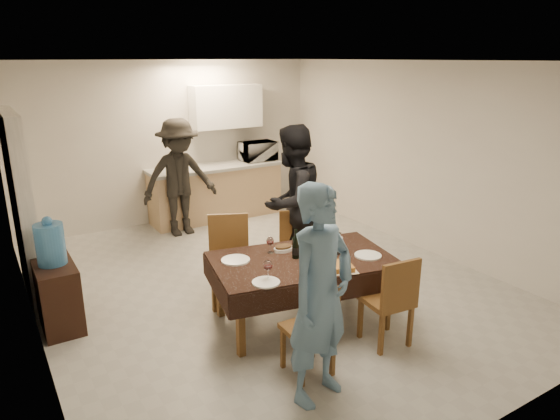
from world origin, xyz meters
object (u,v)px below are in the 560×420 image
(microwave, at_px, (258,151))
(console, at_px, (58,295))
(savoury_tart, at_px, (334,267))
(water_pitcher, at_px, (334,243))
(dining_table, at_px, (302,261))
(person_kitchen, at_px, (179,178))
(water_jug, at_px, (50,244))
(wine_bottle, at_px, (296,244))
(person_near, at_px, (321,295))
(person_far, at_px, (292,202))

(microwave, bearing_deg, console, 33.25)
(savoury_tart, relative_size, microwave, 0.69)
(savoury_tart, bearing_deg, console, 144.38)
(water_pitcher, height_order, microwave, microwave)
(dining_table, height_order, microwave, microwave)
(microwave, height_order, person_kitchen, person_kitchen)
(dining_table, distance_m, water_jug, 2.49)
(console, distance_m, person_kitchen, 2.92)
(person_kitchen, bearing_deg, savoury_tart, -87.31)
(console, distance_m, wine_bottle, 2.46)
(savoury_tart, bearing_deg, microwave, 70.22)
(microwave, bearing_deg, dining_table, 67.01)
(water_jug, height_order, wine_bottle, water_jug)
(dining_table, xyz_separation_m, water_pitcher, (0.35, -0.05, 0.14))
(water_pitcher, relative_size, person_near, 0.12)
(person_near, bearing_deg, savoury_tart, 30.80)
(person_far, bearing_deg, microwave, -132.83)
(water_jug, xyz_separation_m, savoury_tart, (2.25, -1.61, -0.16))
(dining_table, relative_size, person_far, 1.04)
(savoury_tart, distance_m, microwave, 4.30)
(savoury_tart, relative_size, person_far, 0.22)
(person_near, bearing_deg, person_kitchen, 68.48)
(water_jug, distance_m, person_kitchen, 2.87)
(dining_table, xyz_separation_m, console, (-2.15, 1.23, -0.33))
(water_pitcher, xyz_separation_m, microwave, (1.20, 3.71, 0.26))
(dining_table, bearing_deg, person_far, 73.99)
(wine_bottle, height_order, person_near, person_near)
(person_near, relative_size, person_kitchen, 1.00)
(water_jug, height_order, person_kitchen, person_kitchen)
(console, distance_m, person_near, 2.84)
(wine_bottle, height_order, person_kitchen, person_kitchen)
(water_jug, xyz_separation_m, person_far, (2.70, -0.18, 0.06))
(microwave, xyz_separation_m, person_near, (-2.10, -4.71, -0.19))
(person_near, bearing_deg, person_far, 47.29)
(dining_table, xyz_separation_m, person_near, (-0.55, -1.05, 0.22))
(water_jug, xyz_separation_m, person_kitchen, (2.08, 1.98, 0.01))
(console, bearing_deg, water_pitcher, -27.14)
(person_far, xyz_separation_m, person_kitchen, (-0.62, 2.16, -0.05))
(person_near, relative_size, person_far, 0.94)
(water_pitcher, bearing_deg, savoury_tart, -127.15)
(wine_bottle, height_order, savoury_tart, wine_bottle)
(wine_bottle, distance_m, person_far, 1.17)
(dining_table, relative_size, person_near, 1.11)
(water_jug, xyz_separation_m, person_near, (1.60, -2.28, 0.00))
(person_near, height_order, person_far, person_far)
(dining_table, xyz_separation_m, wine_bottle, (-0.05, 0.05, 0.18))
(water_pitcher, distance_m, person_kitchen, 3.28)
(water_jug, bearing_deg, microwave, 33.25)
(person_far, bearing_deg, water_pitcher, 57.88)
(water_pitcher, bearing_deg, water_jug, 152.86)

